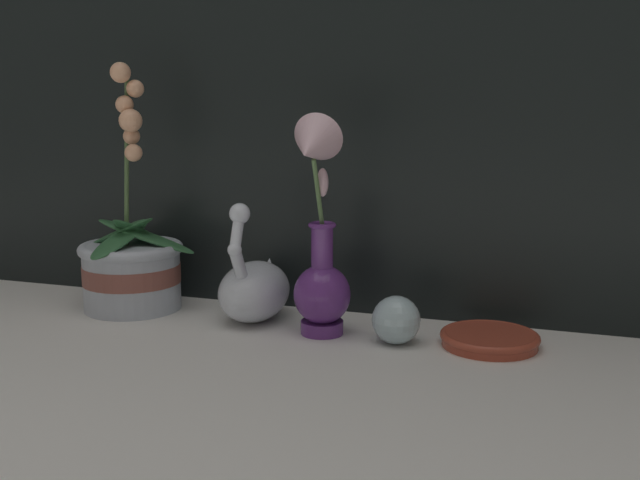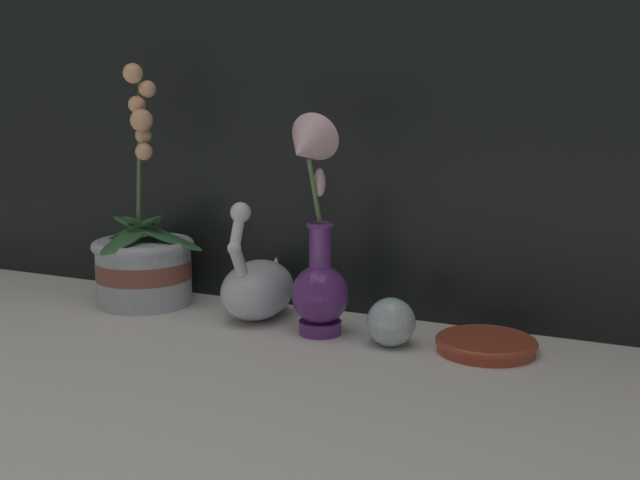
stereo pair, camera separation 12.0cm
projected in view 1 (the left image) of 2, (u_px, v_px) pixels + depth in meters
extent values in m
plane|color=silver|center=(273.00, 345.00, 1.14)|extent=(2.80, 2.80, 0.00)
cylinder|color=#B2BCCC|center=(132.00, 276.00, 1.34)|extent=(0.17, 0.17, 0.12)
cylinder|color=brown|center=(132.00, 273.00, 1.34)|extent=(0.17, 0.17, 0.03)
torus|color=#B2BCCC|center=(131.00, 248.00, 1.33)|extent=(0.18, 0.18, 0.02)
cylinder|color=#4C6B3D|center=(127.00, 160.00, 1.30)|extent=(0.01, 0.03, 0.30)
ellipsoid|color=#2D6038|center=(146.00, 236.00, 1.32)|extent=(0.19, 0.07, 0.07)
ellipsoid|color=#2D6038|center=(139.00, 233.00, 1.35)|extent=(0.06, 0.16, 0.08)
ellipsoid|color=#2D6038|center=(117.00, 234.00, 1.34)|extent=(0.17, 0.07, 0.08)
ellipsoid|color=#2D6038|center=(120.00, 239.00, 1.30)|extent=(0.05, 0.16, 0.06)
sphere|color=#E5A87F|center=(120.00, 72.00, 1.26)|extent=(0.04, 0.04, 0.04)
sphere|color=#E5A87F|center=(135.00, 89.00, 1.28)|extent=(0.03, 0.03, 0.03)
sphere|color=#E5A87F|center=(125.00, 105.00, 1.28)|extent=(0.03, 0.03, 0.03)
sphere|color=#E5A87F|center=(131.00, 121.00, 1.26)|extent=(0.04, 0.04, 0.04)
sphere|color=#E5A87F|center=(132.00, 136.00, 1.28)|extent=(0.03, 0.03, 0.03)
sphere|color=#E5A87F|center=(133.00, 153.00, 1.26)|extent=(0.03, 0.03, 0.03)
ellipsoid|color=silver|center=(254.00, 291.00, 1.26)|extent=(0.11, 0.16, 0.10)
cone|color=silver|center=(268.00, 275.00, 1.32)|extent=(0.06, 0.07, 0.07)
cylinder|color=silver|center=(239.00, 266.00, 1.20)|extent=(0.02, 0.05, 0.07)
sphere|color=silver|center=(235.00, 250.00, 1.18)|extent=(0.02, 0.02, 0.02)
cylinder|color=silver|center=(237.00, 232.00, 1.19)|extent=(0.02, 0.04, 0.06)
sphere|color=silver|center=(240.00, 214.00, 1.19)|extent=(0.03, 0.03, 0.03)
cylinder|color=#602D7F|center=(322.00, 327.00, 1.20)|extent=(0.07, 0.07, 0.02)
ellipsoid|color=#602D7F|center=(322.00, 295.00, 1.19)|extent=(0.09, 0.09, 0.10)
cylinder|color=#602D7F|center=(322.00, 247.00, 1.17)|extent=(0.03, 0.03, 0.07)
torus|color=#602D7F|center=(322.00, 225.00, 1.17)|extent=(0.04, 0.04, 0.01)
cylinder|color=#567A47|center=(318.00, 193.00, 1.14)|extent=(0.01, 0.05, 0.11)
cone|color=beige|center=(311.00, 146.00, 1.10)|extent=(0.08, 0.09, 0.10)
ellipsoid|color=beige|center=(323.00, 182.00, 1.14)|extent=(0.02, 0.02, 0.04)
sphere|color=silver|center=(396.00, 320.00, 1.14)|extent=(0.07, 0.07, 0.07)
cylinder|color=#A8422D|center=(490.00, 340.00, 1.14)|extent=(0.14, 0.14, 0.02)
torus|color=#A8422D|center=(490.00, 336.00, 1.13)|extent=(0.15, 0.15, 0.01)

